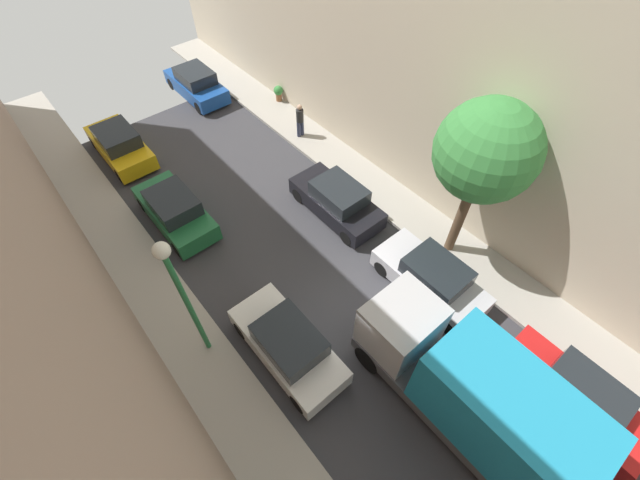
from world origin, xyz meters
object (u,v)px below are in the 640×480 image
parked_car_left_3 (120,145)px  delivery_truck (473,393)px  parked_car_right_1 (574,396)px  parked_car_left_2 (175,210)px  potted_plant_0 (278,92)px  parked_car_right_3 (337,200)px  street_tree_1 (486,152)px  pedestrian (300,119)px  parked_car_right_4 (196,84)px  parked_car_left_1 (288,345)px  lamp_post (180,288)px  parked_car_right_2 (431,278)px

parked_car_left_3 → delivery_truck: size_ratio=0.64×
parked_car_right_1 → parked_car_left_2: bearing=110.8°
potted_plant_0 → delivery_truck: bearing=-109.0°
parked_car_left_3 → parked_car_right_3: 10.75m
street_tree_1 → potted_plant_0: size_ratio=7.55×
pedestrian → parked_car_right_3: bearing=-112.0°
parked_car_right_1 → potted_plant_0: (3.06, 18.63, -0.07)m
parked_car_right_4 → potted_plant_0: 4.63m
parked_car_right_1 → delivery_truck: (-2.70, 1.95, 1.07)m
parked_car_left_1 → parked_car_right_4: (5.40, 15.47, 0.00)m
parked_car_right_1 → parked_car_right_3: (0.00, 10.40, 0.00)m
potted_plant_0 → lamp_post: (-10.36, -10.11, 3.07)m
parked_car_left_2 → parked_car_right_1: bearing=-69.2°
street_tree_1 → lamp_post: 9.73m
parked_car_left_3 → pedestrian: 8.58m
pedestrian → street_tree_1: 10.08m
parked_car_left_3 → parked_car_right_3: same height
parked_car_right_1 → parked_car_right_3: bearing=90.0°
potted_plant_0 → lamp_post: size_ratio=0.16×
pedestrian → parked_car_right_2: bearing=-101.4°
delivery_truck → pedestrian: size_ratio=3.84×
parked_car_left_2 → parked_car_right_1: size_ratio=1.00×
parked_car_right_3 → pedestrian: bearing=68.0°
parked_car_left_2 → parked_car_right_4: 9.57m
parked_car_left_2 → parked_car_right_3: size_ratio=1.00×
delivery_truck → street_tree_1: street_tree_1 is taller
parked_car_left_2 → parked_car_left_3: same height
parked_car_left_2 → street_tree_1: (7.45, -8.15, 4.13)m
parked_car_left_1 → pedestrian: bearing=49.8°
delivery_truck → parked_car_left_2: bearing=102.4°
lamp_post → delivery_truck: bearing=-55.0°
parked_car_right_1 → parked_car_right_2: (0.00, 5.36, 0.00)m
parked_car_left_1 → parked_car_right_2: bearing=-13.2°
parked_car_right_3 → parked_car_right_2: bearing=-90.0°
parked_car_left_3 → delivery_truck: bearing=-81.3°
parked_car_right_4 → pedestrian: (2.03, -6.69, 0.35)m
parked_car_left_3 → parked_car_right_1: (5.40, -19.69, 0.00)m
parked_car_right_3 → lamp_post: size_ratio=0.78×
parked_car_left_1 → parked_car_left_3: size_ratio=1.00×
parked_car_right_2 → pedestrian: pedestrian is taller
parked_car_right_4 → pedestrian: 7.00m
parked_car_right_2 → pedestrian: bearing=78.6°
parked_car_right_3 → potted_plant_0: parked_car_right_3 is taller
parked_car_right_4 → delivery_truck: bearing=-97.6°
parked_car_right_3 → parked_car_left_1: bearing=-145.1°
parked_car_right_1 → lamp_post: lamp_post is taller
parked_car_left_2 → parked_car_right_2: (5.40, -8.84, 0.00)m
pedestrian → parked_car_left_1: bearing=-130.2°
parked_car_left_2 → lamp_post: bearing=-108.5°
parked_car_left_2 → parked_car_right_2: size_ratio=1.00×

